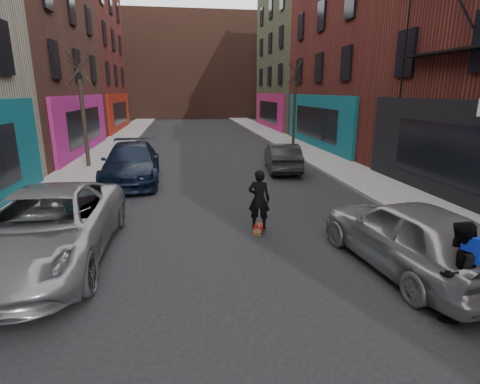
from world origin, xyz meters
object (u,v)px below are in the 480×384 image
object	(u,v)px
skateboard	(259,229)
tree_left_far	(82,99)
skateboarder	(259,199)
parked_left_end	(131,163)
parked_right_far	(409,235)
parked_right_end	(282,157)
tree_right_far	(295,94)
pedestrian	(456,271)
parked_left_far	(46,227)

from	to	relation	value
skateboard	tree_left_far	bearing A→B (deg)	142.66
skateboard	skateboarder	bearing A→B (deg)	0.00
parked_left_end	parked_right_far	world-z (taller)	parked_left_end
parked_left_end	skateboard	size ratio (longest dim) A/B	6.95
parked_left_end	parked_right_end	xyz separation A→B (m)	(6.91, 1.20, -0.14)
parked_right_end	parked_left_end	bearing A→B (deg)	17.38
skateboard	parked_right_far	bearing A→B (deg)	-26.73
tree_right_far	parked_left_end	size ratio (longest dim) A/B	1.22
tree_left_far	parked_left_end	world-z (taller)	tree_left_far
skateboarder	parked_right_far	bearing A→B (deg)	153.27
parked_right_end	parked_right_far	bearing A→B (deg)	97.32
pedestrian	parked_left_end	bearing A→B (deg)	-84.06
skateboarder	pedestrian	size ratio (longest dim) A/B	0.94
parked_left_end	pedestrian	xyz separation A→B (m)	(6.57, -11.11, 0.07)
parked_right_far	tree_right_far	bearing A→B (deg)	-105.54
tree_right_far	parked_right_end	bearing A→B (deg)	-110.16
tree_right_far	parked_right_end	distance (m)	9.07
parked_left_far	pedestrian	bearing A→B (deg)	-23.89
parked_right_far	parked_right_end	xyz separation A→B (m)	(0.03, 10.52, -0.12)
parked_left_far	parked_right_far	size ratio (longest dim) A/B	1.26
tree_left_far	skateboarder	world-z (taller)	tree_left_far
tree_right_far	pedestrian	world-z (taller)	tree_right_far
tree_left_far	parked_left_end	size ratio (longest dim) A/B	1.17
tree_right_far	parked_right_end	world-z (taller)	tree_right_far
tree_right_far	pedestrian	bearing A→B (deg)	-99.21
parked_left_end	pedestrian	world-z (taller)	pedestrian
parked_right_end	skateboard	xyz separation A→B (m)	(-2.75, -7.78, -0.62)
tree_left_far	skateboard	distance (m)	12.37
tree_left_far	pedestrian	world-z (taller)	tree_left_far
pedestrian	tree_right_far	bearing A→B (deg)	-123.88
parked_left_far	skateboarder	xyz separation A→B (m)	(5.09, 1.11, 0.10)
tree_right_far	parked_right_far	distance (m)	19.03
parked_left_far	parked_right_end	xyz separation A→B (m)	(7.83, 8.89, -0.15)
skateboarder	skateboard	bearing A→B (deg)	-0.00
skateboard	pedestrian	distance (m)	5.20
parked_left_end	pedestrian	distance (m)	12.90
tree_right_far	skateboard	world-z (taller)	tree_right_far
skateboarder	parked_left_end	bearing A→B (deg)	-39.17
tree_left_far	parked_left_far	distance (m)	11.38
parked_left_end	skateboarder	size ratio (longest dim) A/B	3.39
tree_right_far	skateboarder	distance (m)	17.06
skateboarder	pedestrian	world-z (taller)	pedestrian
tree_right_far	skateboarder	bearing A→B (deg)	-109.81
skateboarder	tree_left_far	bearing A→B (deg)	-37.34
parked_right_end	pedestrian	bearing A→B (deg)	95.93
tree_right_far	skateboarder	size ratio (longest dim) A/B	4.15
tree_left_far	pedestrian	bearing A→B (deg)	-57.70
parked_right_far	pedestrian	xyz separation A→B (m)	(-0.30, -1.79, 0.09)
parked_left_end	parked_right_far	bearing A→B (deg)	-56.02
skateboard	skateboarder	size ratio (longest dim) A/B	0.49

